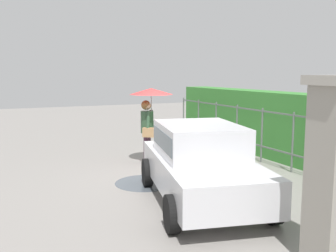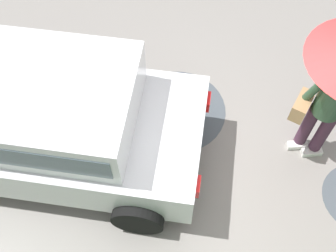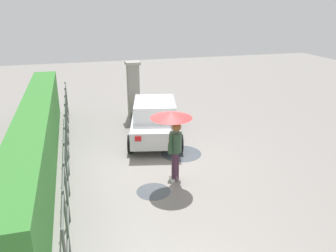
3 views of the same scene
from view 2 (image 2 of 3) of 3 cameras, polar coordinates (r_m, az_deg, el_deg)
The scene contains 3 objects.
ground_plane at distance 5.43m, azimuth 5.98°, elevation -6.99°, with size 40.00×40.00×0.00m, color gray.
car at distance 5.07m, azimuth -15.91°, elevation 1.00°, with size 3.97×2.50×1.48m.
puddle_near at distance 5.90m, azimuth 1.17°, elevation 2.15°, with size 1.35×1.35×0.00m, color #4C545B.
Camera 2 is at (0.73, 2.17, 4.93)m, focal length 45.62 mm.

